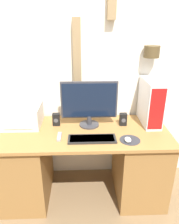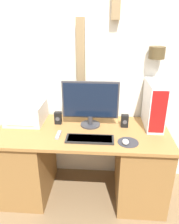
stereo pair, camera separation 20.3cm
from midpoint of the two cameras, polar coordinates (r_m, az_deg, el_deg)
ground_plane at (r=2.33m, az=-4.39°, el=-26.34°), size 12.00×12.00×0.00m
wall_back at (r=2.31m, az=-4.92°, el=13.08°), size 6.40×0.20×2.87m
desk at (r=2.32m, az=-4.41°, el=-13.13°), size 1.68×0.71×0.77m
monitor at (r=2.12m, az=-2.86°, el=2.50°), size 0.55×0.20×0.46m
keyboard at (r=1.96m, az=-2.35°, el=-7.10°), size 0.43×0.15×0.02m
mousepad at (r=1.98m, az=7.58°, el=-7.36°), size 0.18×0.18×0.00m
mouse at (r=1.94m, az=7.00°, el=-7.28°), size 0.06×0.08×0.04m
computer_tower at (r=2.25m, az=13.20°, el=2.46°), size 0.16×0.40×0.45m
printer at (r=2.32m, az=-19.68°, el=-0.92°), size 0.38×0.35×0.21m
speaker_left at (r=2.24m, az=-11.31°, el=-1.97°), size 0.07×0.06×0.13m
speaker_right at (r=2.21m, az=6.16°, el=-1.97°), size 0.07×0.06×0.13m
remote_control at (r=2.04m, az=-10.78°, el=-6.39°), size 0.03×0.15×0.02m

